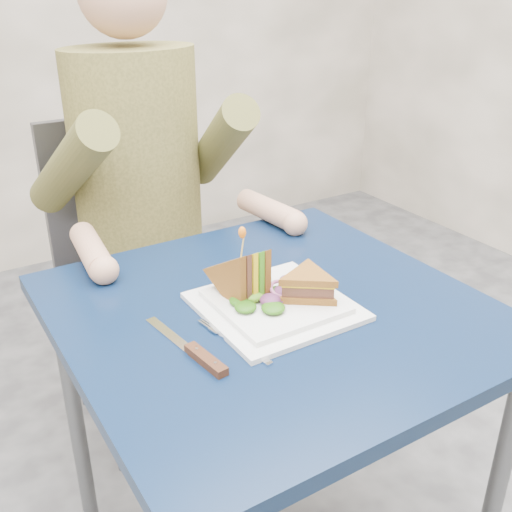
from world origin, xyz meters
TOP-DOWN VIEW (x-y plane):
  - table at (0.00, 0.00)m, footprint 0.75×0.75m
  - chair at (0.00, 0.74)m, footprint 0.42×0.40m
  - diner at (-0.00, 0.63)m, footprint 0.54×0.59m
  - plate at (-0.00, -0.01)m, footprint 0.26×0.26m
  - sandwich_flat at (0.05, -0.04)m, footprint 0.17×0.17m
  - sandwich_upright at (-0.04, 0.03)m, footprint 0.09×0.15m
  - fork at (-0.12, -0.07)m, footprint 0.05×0.18m
  - knife at (-0.19, -0.08)m, footprint 0.05×0.22m
  - toothpick at (-0.04, 0.03)m, footprint 0.01×0.01m
  - toothpick_frill at (-0.04, 0.03)m, footprint 0.01×0.01m
  - lettuce_spill at (0.00, -0.00)m, footprint 0.15×0.13m
  - onion_ring at (0.01, -0.01)m, footprint 0.04×0.04m

SIDE VIEW (x-z plane):
  - chair at x=0.00m, z-range 0.08..1.01m
  - table at x=0.00m, z-range 0.29..1.02m
  - fork at x=-0.12m, z-range 0.73..0.74m
  - knife at x=-0.19m, z-range 0.73..0.74m
  - plate at x=0.00m, z-range 0.73..0.75m
  - lettuce_spill at x=0.00m, z-range 0.75..0.77m
  - onion_ring at x=0.01m, z-range 0.75..0.78m
  - sandwich_flat at x=0.05m, z-range 0.75..0.80m
  - sandwich_upright at x=-0.04m, z-range 0.71..0.86m
  - toothpick at x=-0.04m, z-range 0.82..0.88m
  - toothpick_frill at x=-0.04m, z-range 0.87..0.89m
  - diner at x=0.00m, z-range 0.54..1.29m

